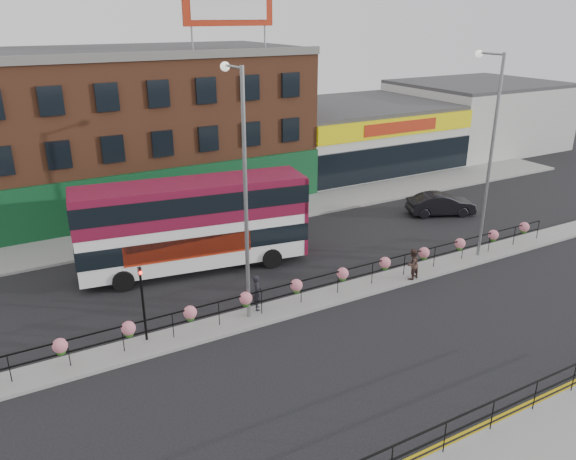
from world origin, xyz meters
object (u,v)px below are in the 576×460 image
pedestrian_b (412,264)px  lamp_column_west (242,176)px  double_decker_bus (194,216)px  lamp_column_east (489,140)px  car (441,204)px  pedestrian_a (257,292)px

pedestrian_b → lamp_column_west: bearing=-17.0°
double_decker_bus → lamp_column_east: bearing=-23.1°
car → lamp_column_east: (-3.17, -5.97, 5.70)m
double_decker_bus → lamp_column_east: lamp_column_east is taller
car → lamp_column_west: lamp_column_west is taller
pedestrian_b → lamp_column_east: 7.54m
double_decker_bus → pedestrian_b: 11.16m
double_decker_bus → pedestrian_a: size_ratio=7.17×
double_decker_bus → lamp_column_east: 15.49m
lamp_column_east → pedestrian_b: bearing=-171.7°
double_decker_bus → pedestrian_b: double_decker_bus is taller
pedestrian_b → car: bearing=-152.4°
car → lamp_column_east: lamp_column_east is taller
double_decker_bus → pedestrian_a: 6.03m
double_decker_bus → pedestrian_a: double_decker_bus is taller
double_decker_bus → pedestrian_a: (0.72, -5.68, -1.90)m
lamp_column_west → lamp_column_east: lamp_column_east is taller
car → pedestrian_b: (-8.30, -6.71, 0.22)m
pedestrian_b → lamp_column_west: 10.25m
car → pedestrian_b: pedestrian_b is taller
car → pedestrian_b: 10.67m
pedestrian_a → lamp_column_east: (13.15, -0.24, 5.45)m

